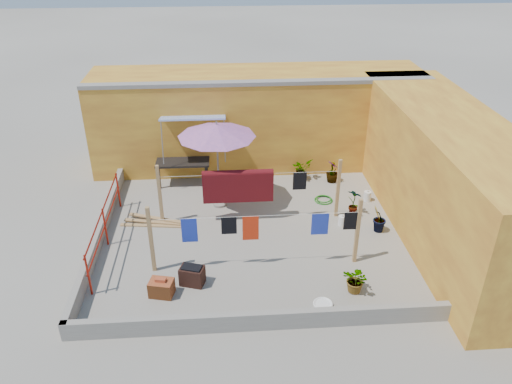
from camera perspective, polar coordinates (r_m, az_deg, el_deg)
The scene contains 21 objects.
ground at distance 13.74m, azimuth -0.47°, elevation -4.85°, with size 80.00×80.00×0.00m, color #9E998E.
wall_back at distance 17.22m, azimuth 0.15°, elevation 8.44°, with size 11.00×3.27×3.21m.
wall_right at distance 14.19m, azimuth 20.97°, elevation 1.70°, with size 2.40×9.00×3.20m, color gold.
parapet_front at distance 10.80m, azimuth 0.81°, elevation -14.47°, with size 8.30×0.16×0.44m, color gray.
parapet_left at distance 14.01m, azimuth -17.43°, elevation -4.56°, with size 0.16×7.30×0.44m, color gray.
red_railing at distance 13.53m, azimuth -16.95°, elevation -3.24°, with size 0.05×4.20×1.10m.
clothesline_rig at distance 13.66m, azimuth -1.70°, elevation 0.07°, with size 5.09×2.35×1.80m.
patio_umbrella at distance 14.07m, azimuth -4.52°, elevation 6.97°, with size 2.67×2.67×2.67m.
outdoor_table at distance 16.20m, azimuth -8.36°, elevation 3.32°, with size 1.71×0.87×0.80m.
brick_stack at distance 11.82m, azimuth -10.75°, elevation -10.70°, with size 0.61×0.50×0.47m.
lumber_pile at distance 14.45m, azimuth -11.50°, elevation -3.38°, with size 1.90×0.78×0.12m.
brazier at distance 12.00m, azimuth -7.30°, elevation -9.42°, with size 0.64×0.52×0.50m.
white_basin at distance 11.53m, azimuth 7.65°, elevation -12.60°, with size 0.45×0.45×0.08m.
water_jug_a at distance 14.27m, azimuth 9.79°, elevation -3.23°, with size 0.21×0.21×0.33m.
water_jug_b at distance 15.61m, azimuth 12.60°, elevation -0.46°, with size 0.23×0.23×0.35m.
green_hose at distance 15.44m, azimuth 7.73°, elevation -0.86°, with size 0.56×0.56×0.08m.
plant_back_a at distance 16.51m, azimuth 5.24°, elevation 2.63°, with size 0.64×0.55×0.71m, color #1C5C1A.
plant_back_b at distance 16.44m, azimuth 8.72°, elevation 2.33°, with size 0.41×0.41×0.74m, color #1C5C1A.
plant_right_a at distance 14.71m, azimuth 11.14°, elevation -1.07°, with size 0.44×0.30×0.83m, color #1C5C1A.
plant_right_b at distance 14.04m, azimuth 13.87°, elevation -3.04°, with size 0.44×0.36×0.81m, color #1C5C1A.
plant_right_c at distance 11.85m, azimuth 11.41°, elevation -9.85°, with size 0.60×0.52×0.66m, color #1C5C1A.
Camera 1 is at (-0.72, -11.39, 7.64)m, focal length 35.00 mm.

